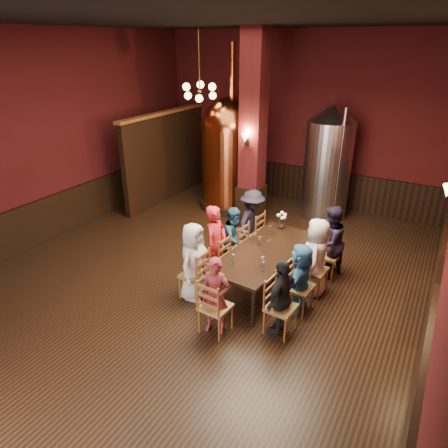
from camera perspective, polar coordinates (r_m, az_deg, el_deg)
The scene contains 36 objects.
room at distance 6.91m, azimuth -3.99°, elevation 8.18°, with size 10.00×10.02×4.50m.
wainscot_right at distance 6.62m, azimuth 27.16°, elevation -12.53°, with size 0.08×9.90×1.00m, color black.
wainscot_back at distance 11.69m, azimuth 9.95°, elevation 5.87°, with size 7.90×0.08×1.00m, color black.
wainscot_left at distance 10.14m, azimuth -22.64°, elevation 1.28°, with size 0.08×9.90×1.00m, color black.
column at distance 9.41m, azimuth 4.17°, elevation 12.66°, with size 0.58×0.58×4.50m, color #420E12.
partition at distance 11.50m, azimuth -8.32°, elevation 9.32°, with size 0.22×3.50×2.40m, color black.
pendant_cluster at distance 10.09m, azimuth -3.47°, elevation 18.39°, with size 0.90×0.90×1.70m, color #A57226, non-canonical shape.
sconce_column at distance 9.16m, azimuth 3.31°, elevation 12.03°, with size 0.20×0.20×0.36m, color black, non-canonical shape.
dining_table at distance 7.32m, azimuth 5.80°, elevation -4.20°, with size 1.16×2.46×0.75m.
chair_0 at distance 7.11m, azimuth -4.29°, elevation -7.20°, with size 0.46×0.46×0.92m, color #9C5327, non-canonical shape.
person_0 at distance 6.98m, azimuth -4.35°, elevation -5.40°, with size 0.70×0.46×1.44m, color silver.
chair_1 at distance 7.57m, azimuth -1.16°, elevation -4.99°, with size 0.46×0.46×0.92m, color #9C5327, non-canonical shape.
person_1 at distance 7.42m, azimuth -1.18°, elevation -2.93°, with size 0.56×0.37×1.53m, color red.
chair_2 at distance 8.05m, azimuth 1.54°, elevation -3.05°, with size 0.46×0.46×0.92m, color #9C5327, non-canonical shape.
person_2 at distance 7.97m, azimuth 1.56°, elevation -1.93°, with size 0.62×0.30×1.27m, color navy.
chair_3 at distance 8.56m, azimuth 3.96°, elevation -1.31°, with size 0.46×0.46×0.92m, color #9C5327, non-canonical shape.
person_3 at distance 8.45m, azimuth 4.01°, elevation 0.25°, with size 0.92×0.53×1.43m, color black.
chair_4 at distance 6.36m, azimuth 8.14°, elevation -11.69°, with size 0.46×0.46×0.92m, color #9C5327, non-canonical shape.
person_4 at distance 6.26m, azimuth 8.24°, elevation -10.32°, with size 0.76×0.31×1.29m, color black.
chair_5 at distance 6.87m, azimuth 10.66°, elevation -8.84°, with size 0.46×0.46×0.92m, color #9C5327, non-canonical shape.
person_5 at distance 6.78m, azimuth 10.78°, elevation -7.64°, with size 1.17×0.37×1.26m, color teal.
chair_6 at distance 7.40m, azimuth 12.78°, elevation -6.42°, with size 0.46×0.46×0.92m, color #9C5327, non-canonical shape.
person_6 at distance 7.27m, azimuth 12.97°, elevation -4.62°, with size 0.71×0.46×1.45m, color beige.
chair_7 at distance 7.95m, azimuth 14.61°, elevation -4.28°, with size 0.46×0.46×0.92m, color #9C5327, non-canonical shape.
person_7 at distance 7.83m, azimuth 14.82°, elevation -2.55°, with size 0.71×0.35×1.46m, color black.
chair_8 at distance 6.32m, azimuth -1.20°, elevation -11.70°, with size 0.46×0.46×0.92m, color #9C5327, non-canonical shape.
person_8 at distance 6.21m, azimuth -1.22°, elevation -10.29°, with size 0.47×0.31×1.30m, color maroon.
copper_kettle at distance 10.77m, azimuth 1.14°, elevation 10.31°, with size 2.01×2.01×4.18m.
steel_vessel at distance 10.42m, azimuth 14.57°, elevation 8.46°, with size 1.32×1.32×2.85m.
rose_vase at distance 8.06m, azimuth 8.19°, elevation 0.89°, with size 0.21×0.21×0.36m.
wine_glass_0 at distance 6.77m, azimuth 5.50°, elevation -5.31°, with size 0.07×0.07×0.17m, color white, non-canonical shape.
wine_glass_1 at distance 7.42m, azimuth 5.08°, elevation -2.43°, with size 0.07×0.07×0.17m, color white, non-canonical shape.
wine_glass_2 at distance 7.54m, azimuth 4.47°, elevation -1.92°, with size 0.07×0.07×0.17m, color white, non-canonical shape.
wine_glass_3 at distance 6.61m, azimuth 5.62°, elevation -6.10°, with size 0.07×0.07×0.17m, color white, non-canonical shape.
wine_glass_4 at distance 6.81m, azimuth 1.26°, elevation -4.98°, with size 0.07×0.07×0.17m, color white, non-canonical shape.
wine_glass_5 at distance 7.86m, azimuth 6.60°, elevation -0.89°, with size 0.07×0.07×0.17m, color white, non-canonical shape.
Camera 1 is at (3.72, -5.48, 4.22)m, focal length 32.00 mm.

